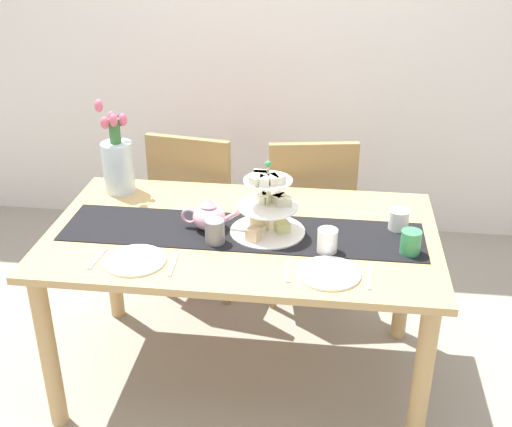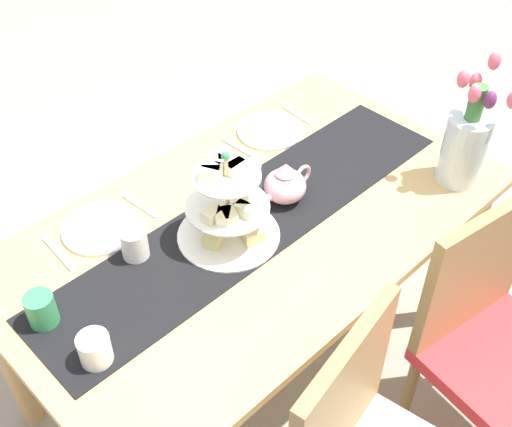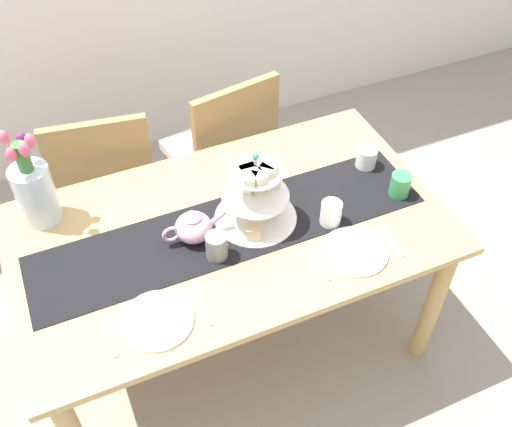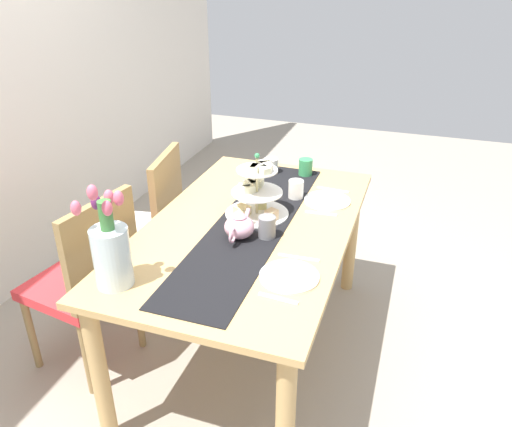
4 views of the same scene
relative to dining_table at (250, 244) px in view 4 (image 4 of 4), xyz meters
The scene contains 18 objects.
ground_plane 0.63m from the dining_table, ahead, with size 8.00×8.00×0.00m, color gray.
dining_table is the anchor object (origin of this frame).
chair_left 0.76m from the dining_table, 115.68° to the left, with size 0.48×0.48×0.91m.
chair_right 0.73m from the dining_table, 70.82° to the left, with size 0.49×0.49×0.91m.
table_runner 0.11m from the dining_table, 90.00° to the right, with size 1.44×0.32×0.00m, color black.
tiered_cake_stand 0.24m from the dining_table, ahead, with size 0.30×0.30×0.30m.
teapot 0.21m from the dining_table, behind, with size 0.24×0.13×0.14m.
tulip_vase 0.73m from the dining_table, 152.36° to the left, with size 0.14×0.17×0.43m.
cream_jug 0.64m from the dining_table, ahead, with size 0.08×0.08×0.09m, color white.
dinner_plate_left 0.47m from the dining_table, 141.38° to the right, with size 0.23×0.23×0.01m, color white.
fork_left 0.59m from the dining_table, 150.38° to the right, with size 0.02×0.15×0.01m, color silver.
knife_left 0.37m from the dining_table, 126.66° to the right, with size 0.01×0.17×0.01m, color silver.
dinner_plate_right 0.47m from the dining_table, 39.15° to the right, with size 0.23×0.23×0.01m, color white.
fork_right 0.37m from the dining_table, 54.21° to the right, with size 0.02×0.15×0.01m, color silver.
knife_right 0.58m from the dining_table, 29.95° to the right, with size 0.01×0.17×0.01m, color silver.
mug_grey 0.21m from the dining_table, 129.24° to the right, with size 0.08×0.08×0.10m, color slate.
mug_white_text 0.39m from the dining_table, 20.29° to the right, with size 0.08×0.08×0.10m, color white.
mug_orange 0.67m from the dining_table, ahead, with size 0.08×0.08×0.10m, color #389356.
Camera 4 is at (-1.90, -0.68, 1.81)m, focal length 35.23 mm.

